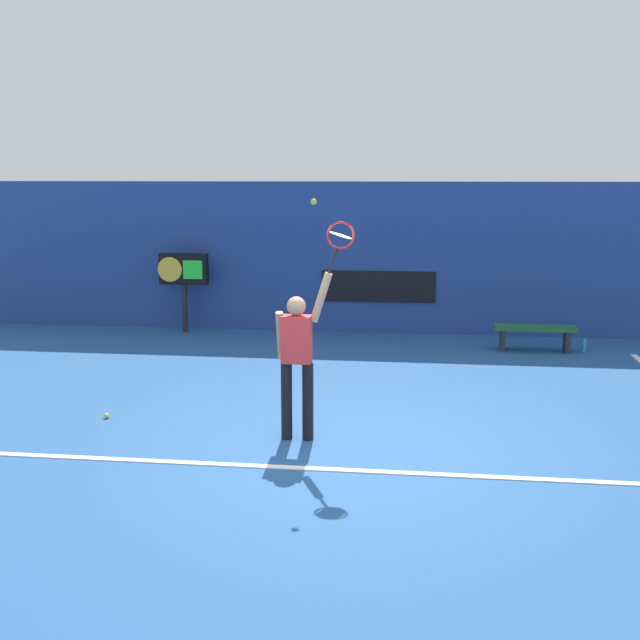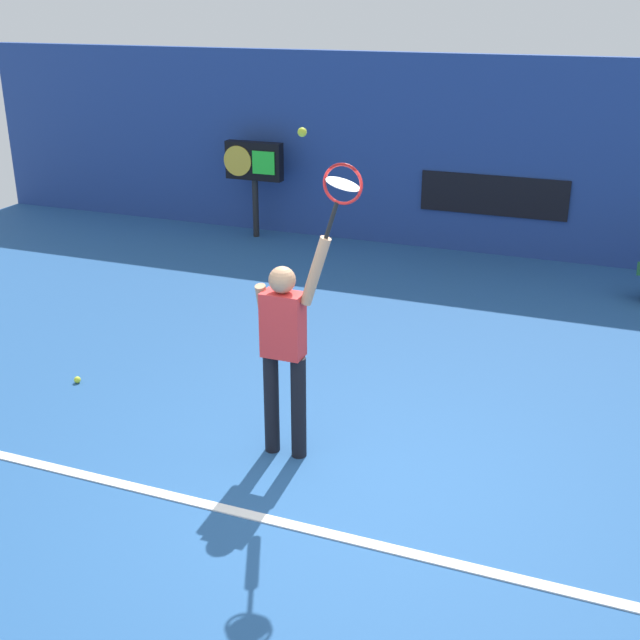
{
  "view_description": "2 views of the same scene",
  "coord_description": "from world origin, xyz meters",
  "views": [
    {
      "loc": [
        0.86,
        -8.46,
        3.06
      ],
      "look_at": [
        -0.37,
        1.0,
        1.31
      ],
      "focal_mm": 44.88,
      "sensor_mm": 36.0,
      "label": 1
    },
    {
      "loc": [
        1.94,
        -5.18,
        3.67
      ],
      "look_at": [
        -0.44,
        0.9,
        1.07
      ],
      "focal_mm": 45.58,
      "sensor_mm": 36.0,
      "label": 2
    }
  ],
  "objects": [
    {
      "name": "spare_ball",
      "position": [
        -3.1,
        0.88,
        0.03
      ],
      "size": [
        0.07,
        0.07,
        0.07
      ],
      "primitive_type": "sphere",
      "color": "#CCE033",
      "rests_on": "ground_plane"
    },
    {
      "name": "court_baseline",
      "position": [
        0.0,
        -0.55,
        0.01
      ],
      "size": [
        10.0,
        0.1,
        0.01
      ],
      "primitive_type": "cube",
      "color": "white",
      "rests_on": "ground_plane"
    },
    {
      "name": "ground_plane",
      "position": [
        0.0,
        0.0,
        0.0
      ],
      "size": [
        18.0,
        18.0,
        0.0
      ],
      "primitive_type": "plane",
      "color": "#23518C"
    },
    {
      "name": "tennis_ball",
      "position": [
        -0.35,
        0.33,
        2.76
      ],
      "size": [
        0.07,
        0.07,
        0.07
      ],
      "primitive_type": "sphere",
      "color": "#CCE033"
    },
    {
      "name": "tennis_racket",
      "position": [
        -0.07,
        0.4,
        2.36
      ],
      "size": [
        0.39,
        0.27,
        0.63
      ],
      "color": "black"
    },
    {
      "name": "tennis_player",
      "position": [
        -0.56,
        0.4,
        1.01
      ],
      "size": [
        0.66,
        0.31,
        1.98
      ],
      "color": "black",
      "rests_on": "ground_plane"
    },
    {
      "name": "sponsor_banner_center",
      "position": [
        0.0,
        6.89,
        0.91
      ],
      "size": [
        2.2,
        0.03,
        0.6
      ],
      "primitive_type": "cube",
      "color": "black"
    },
    {
      "name": "back_wall",
      "position": [
        0.0,
        7.01,
        1.46
      ],
      "size": [
        18.0,
        0.2,
        2.92
      ],
      "primitive_type": "cube",
      "color": "navy",
      "rests_on": "ground_plane"
    },
    {
      "name": "scoreboard_clock",
      "position": [
        -3.76,
        6.49,
        1.18
      ],
      "size": [
        0.96,
        0.2,
        1.54
      ],
      "color": "black",
      "rests_on": "ground_plane"
    }
  ]
}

